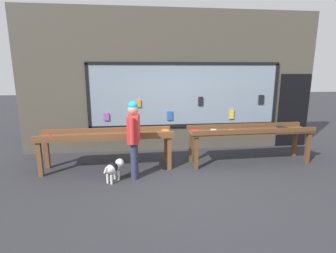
% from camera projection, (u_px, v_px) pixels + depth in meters
% --- Properties ---
extents(ground_plane, '(40.00, 40.00, 0.00)m').
position_uv_depth(ground_plane, '(189.00, 183.00, 5.22)').
color(ground_plane, '#2D2D33').
extents(shopfront_facade, '(8.05, 0.29, 3.78)m').
position_uv_depth(shopfront_facade, '(175.00, 83.00, 7.15)').
color(shopfront_facade, '#4C473D').
rests_on(shopfront_facade, ground_plane).
extents(display_table_left, '(2.97, 0.72, 0.89)m').
position_uv_depth(display_table_left, '(107.00, 138.00, 5.85)').
color(display_table_left, brown).
rests_on(display_table_left, ground_plane).
extents(display_table_right, '(2.97, 0.74, 0.90)m').
position_uv_depth(display_table_right, '(250.00, 133.00, 6.25)').
color(display_table_right, brown).
rests_on(display_table_right, ground_plane).
extents(person_browsing, '(0.27, 0.64, 1.62)m').
position_uv_depth(person_browsing, '(134.00, 134.00, 5.31)').
color(person_browsing, '#2D334C').
rests_on(person_browsing, ground_plane).
extents(small_dog, '(0.41, 0.50, 0.42)m').
position_uv_depth(small_dog, '(114.00, 167.00, 5.28)').
color(small_dog, white).
rests_on(small_dog, ground_plane).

